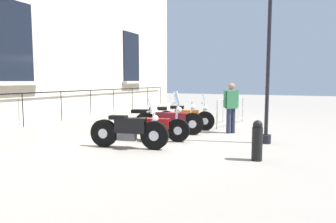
{
  "coord_description": "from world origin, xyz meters",
  "views": [
    {
      "loc": [
        4.07,
        -8.16,
        1.71
      ],
      "look_at": [
        0.36,
        0.0,
        0.8
      ],
      "focal_mm": 32.44,
      "sensor_mm": 36.0,
      "label": 1
    }
  ],
  "objects_px": {
    "motorcycle_black": "(130,131)",
    "crowd_barrier": "(231,110)",
    "bollard": "(257,140)",
    "motorcycle_maroon": "(169,121)",
    "pedestrian_standing": "(231,105)",
    "motorcycle_orange": "(186,118)",
    "lamppost": "(270,13)",
    "motorcycle_red": "(153,126)"
  },
  "relations": [
    {
      "from": "motorcycle_red",
      "to": "motorcycle_black",
      "type": "bearing_deg",
      "value": -95.57
    },
    {
      "from": "motorcycle_orange",
      "to": "pedestrian_standing",
      "type": "distance_m",
      "value": 1.64
    },
    {
      "from": "motorcycle_black",
      "to": "motorcycle_orange",
      "type": "xyz_separation_m",
      "value": [
        0.27,
        3.27,
        -0.03
      ]
    },
    {
      "from": "crowd_barrier",
      "to": "pedestrian_standing",
      "type": "relative_size",
      "value": 1.48
    },
    {
      "from": "motorcycle_black",
      "to": "pedestrian_standing",
      "type": "height_order",
      "value": "pedestrian_standing"
    },
    {
      "from": "bollard",
      "to": "motorcycle_maroon",
      "type": "bearing_deg",
      "value": 145.12
    },
    {
      "from": "motorcycle_orange",
      "to": "motorcycle_red",
      "type": "bearing_deg",
      "value": -94.36
    },
    {
      "from": "motorcycle_orange",
      "to": "lamppost",
      "type": "xyz_separation_m",
      "value": [
        2.81,
        -1.21,
        3.07
      ]
    },
    {
      "from": "motorcycle_black",
      "to": "pedestrian_standing",
      "type": "relative_size",
      "value": 1.27
    },
    {
      "from": "motorcycle_red",
      "to": "motorcycle_maroon",
      "type": "bearing_deg",
      "value": 89.78
    },
    {
      "from": "motorcycle_red",
      "to": "motorcycle_orange",
      "type": "distance_m",
      "value": 2.2
    },
    {
      "from": "motorcycle_black",
      "to": "lamppost",
      "type": "bearing_deg",
      "value": 33.74
    },
    {
      "from": "lamppost",
      "to": "crowd_barrier",
      "type": "distance_m",
      "value": 4.57
    },
    {
      "from": "motorcycle_black",
      "to": "crowd_barrier",
      "type": "distance_m",
      "value": 5.34
    },
    {
      "from": "motorcycle_black",
      "to": "lamppost",
      "type": "xyz_separation_m",
      "value": [
        3.08,
        2.06,
        3.05
      ]
    },
    {
      "from": "motorcycle_red",
      "to": "motorcycle_maroon",
      "type": "xyz_separation_m",
      "value": [
        0.0,
        1.13,
        0.01
      ]
    },
    {
      "from": "crowd_barrier",
      "to": "bollard",
      "type": "relative_size",
      "value": 2.77
    },
    {
      "from": "motorcycle_maroon",
      "to": "crowd_barrier",
      "type": "xyz_separation_m",
      "value": [
        1.31,
        2.95,
        0.12
      ]
    },
    {
      "from": "lamppost",
      "to": "motorcycle_black",
      "type": "bearing_deg",
      "value": -146.26
    },
    {
      "from": "bollard",
      "to": "motorcycle_black",
      "type": "bearing_deg",
      "value": -178.29
    },
    {
      "from": "pedestrian_standing",
      "to": "motorcycle_orange",
      "type": "bearing_deg",
      "value": -179.7
    },
    {
      "from": "lamppost",
      "to": "pedestrian_standing",
      "type": "bearing_deg",
      "value": 135.7
    },
    {
      "from": "motorcycle_red",
      "to": "pedestrian_standing",
      "type": "bearing_deg",
      "value": 51.91
    },
    {
      "from": "lamppost",
      "to": "bollard",
      "type": "height_order",
      "value": "lamppost"
    },
    {
      "from": "motorcycle_black",
      "to": "motorcycle_orange",
      "type": "relative_size",
      "value": 1.04
    },
    {
      "from": "motorcycle_maroon",
      "to": "motorcycle_orange",
      "type": "relative_size",
      "value": 1.07
    },
    {
      "from": "motorcycle_maroon",
      "to": "pedestrian_standing",
      "type": "distance_m",
      "value": 2.09
    },
    {
      "from": "bollard",
      "to": "pedestrian_standing",
      "type": "height_order",
      "value": "pedestrian_standing"
    },
    {
      "from": "lamppost",
      "to": "pedestrian_standing",
      "type": "relative_size",
      "value": 2.87
    },
    {
      "from": "pedestrian_standing",
      "to": "crowd_barrier",
      "type": "bearing_deg",
      "value": 102.5
    },
    {
      "from": "bollard",
      "to": "motorcycle_orange",
      "type": "bearing_deg",
      "value": 131.97
    },
    {
      "from": "motorcycle_maroon",
      "to": "bollard",
      "type": "height_order",
      "value": "motorcycle_maroon"
    },
    {
      "from": "motorcycle_black",
      "to": "bollard",
      "type": "xyz_separation_m",
      "value": [
        3.13,
        0.09,
        -0.01
      ]
    },
    {
      "from": "motorcycle_black",
      "to": "crowd_barrier",
      "type": "bearing_deg",
      "value": 74.59
    },
    {
      "from": "motorcycle_black",
      "to": "motorcycle_red",
      "type": "relative_size",
      "value": 0.97
    },
    {
      "from": "motorcycle_red",
      "to": "pedestrian_standing",
      "type": "relative_size",
      "value": 1.31
    },
    {
      "from": "motorcycle_orange",
      "to": "bollard",
      "type": "height_order",
      "value": "motorcycle_orange"
    },
    {
      "from": "pedestrian_standing",
      "to": "motorcycle_red",
      "type": "bearing_deg",
      "value": -128.09
    },
    {
      "from": "motorcycle_red",
      "to": "lamppost",
      "type": "distance_m",
      "value": 4.39
    },
    {
      "from": "motorcycle_maroon",
      "to": "lamppost",
      "type": "height_order",
      "value": "lamppost"
    },
    {
      "from": "lamppost",
      "to": "crowd_barrier",
      "type": "bearing_deg",
      "value": 118.29
    },
    {
      "from": "motorcycle_orange",
      "to": "crowd_barrier",
      "type": "xyz_separation_m",
      "value": [
        1.15,
        1.88,
        0.14
      ]
    }
  ]
}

